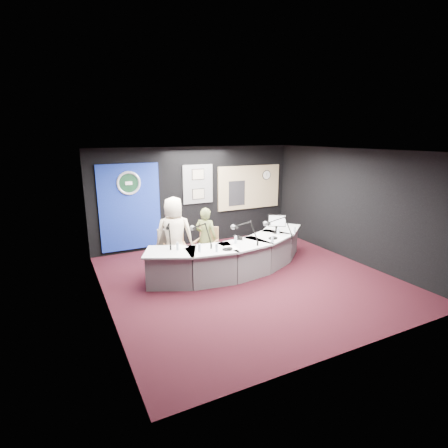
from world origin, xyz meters
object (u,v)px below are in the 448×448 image
broadcast_desk (235,256)px  armchair_left (175,254)px  armchair_right (206,248)px  person_man (174,235)px  person_woman (206,238)px

broadcast_desk → armchair_left: size_ratio=5.30×
armchair_right → person_man: person_man is taller
broadcast_desk → person_man: (-1.24, 0.62, 0.51)m
broadcast_desk → armchair_right: 0.75m
broadcast_desk → person_man: bearing=153.4°
armchair_left → person_man: person_man is taller
armchair_left → person_man: (0.00, 0.00, 0.46)m
broadcast_desk → armchair_left: bearing=153.4°
person_woman → armchair_left: bearing=39.7°
armchair_right → person_woman: size_ratio=0.63×
armchair_left → person_man: size_ratio=0.48×
broadcast_desk → armchair_left: (-1.24, 0.62, 0.05)m
broadcast_desk → person_woman: (-0.48, 0.57, 0.35)m
person_man → person_woman: bearing=-167.1°
person_woman → broadcast_desk: bearing=174.0°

